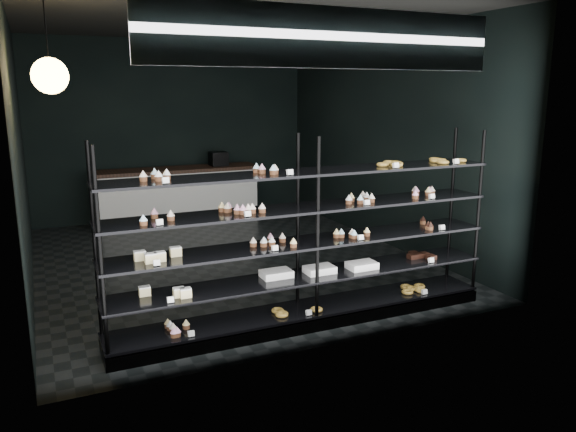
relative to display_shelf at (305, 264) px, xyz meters
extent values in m
cube|color=black|center=(-0.01, 2.45, -0.62)|extent=(5.00, 6.00, 0.01)
cube|color=black|center=(-0.01, 2.45, 2.57)|extent=(5.00, 6.00, 0.01)
cube|color=black|center=(-0.01, 5.45, 0.97)|extent=(5.00, 0.01, 3.20)
cube|color=black|center=(-0.01, -0.55, 0.97)|extent=(5.00, 0.01, 3.20)
cube|color=black|center=(-2.51, 2.45, 0.97)|extent=(0.01, 6.00, 3.20)
cube|color=black|center=(2.49, 2.45, 0.97)|extent=(0.01, 6.00, 3.20)
cube|color=black|center=(0.03, 0.00, -0.57)|extent=(4.00, 0.50, 0.12)
cylinder|color=black|center=(-1.94, -0.22, 0.36)|extent=(0.04, 0.04, 1.85)
cylinder|color=black|center=(-1.94, 0.22, 0.36)|extent=(0.04, 0.04, 1.85)
cylinder|color=black|center=(0.03, -0.22, 0.36)|extent=(0.04, 0.04, 1.85)
cylinder|color=black|center=(0.03, 0.22, 0.36)|extent=(0.04, 0.04, 1.85)
cylinder|color=black|center=(2.00, -0.22, 0.36)|extent=(0.04, 0.04, 1.85)
cylinder|color=black|center=(2.00, 0.22, 0.36)|extent=(0.04, 0.04, 1.85)
cube|color=black|center=(0.03, 0.00, -0.48)|extent=(4.00, 0.50, 0.03)
cube|color=black|center=(0.03, 0.00, -0.13)|extent=(4.00, 0.50, 0.02)
cube|color=black|center=(0.03, 0.00, 0.22)|extent=(4.00, 0.50, 0.02)
cube|color=black|center=(0.03, 0.00, 0.57)|extent=(4.00, 0.50, 0.02)
cube|color=black|center=(0.03, 0.00, 0.92)|extent=(4.00, 0.50, 0.02)
cube|color=white|center=(-1.37, -0.18, 0.96)|extent=(0.06, 0.04, 0.06)
cube|color=white|center=(-0.28, -0.18, 0.96)|extent=(0.06, 0.04, 0.06)
cube|color=white|center=(0.94, -0.18, 0.96)|extent=(0.05, 0.04, 0.06)
cube|color=white|center=(1.65, -0.18, 0.96)|extent=(0.06, 0.04, 0.06)
cube|color=white|center=(-1.43, -0.18, 0.61)|extent=(0.06, 0.04, 0.06)
cube|color=white|center=(-0.64, -0.18, 0.61)|extent=(0.05, 0.04, 0.06)
cube|color=white|center=(0.56, -0.18, 0.61)|extent=(0.05, 0.04, 0.06)
cube|color=white|center=(1.41, -0.18, 0.61)|extent=(0.06, 0.04, 0.06)
cube|color=white|center=(-1.45, -0.18, 0.26)|extent=(0.06, 0.04, 0.06)
cube|color=white|center=(-0.35, -0.18, 0.26)|extent=(0.06, 0.04, 0.06)
cube|color=white|center=(0.53, -0.18, 0.26)|extent=(0.05, 0.04, 0.06)
cube|color=white|center=(1.52, -0.18, 0.26)|extent=(0.06, 0.04, 0.06)
cube|color=white|center=(-1.38, -0.18, -0.09)|extent=(0.06, 0.04, 0.06)
cube|color=white|center=(1.43, -0.18, -0.09)|extent=(0.06, 0.04, 0.06)
cube|color=white|center=(-1.25, -0.18, -0.44)|extent=(0.06, 0.04, 0.06)
cube|color=white|center=(-0.06, -0.18, -0.44)|extent=(0.05, 0.04, 0.06)
cube|color=white|center=(1.39, -0.18, -0.44)|extent=(0.06, 0.04, 0.06)
cube|color=#0E1946|center=(-0.01, -0.47, 2.12)|extent=(3.20, 0.04, 0.45)
cube|color=white|center=(-0.01, -0.49, 2.12)|extent=(3.30, 0.02, 0.50)
cylinder|color=black|center=(-2.16, 0.95, 2.27)|extent=(0.01, 0.01, 0.56)
sphere|color=#FFBF59|center=(-2.16, 0.95, 1.82)|extent=(0.33, 0.33, 0.33)
cube|color=silver|center=(-0.08, 4.95, -0.17)|extent=(2.77, 0.60, 0.92)
cube|color=black|center=(-0.08, 4.95, 0.32)|extent=(2.88, 0.65, 0.06)
cube|color=black|center=(0.68, 4.95, 0.48)|extent=(0.30, 0.30, 0.25)
camera|label=1|loc=(-2.36, -4.79, 1.69)|focal=35.00mm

